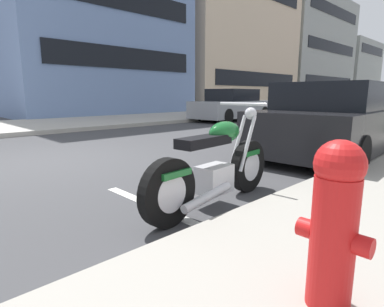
{
  "coord_description": "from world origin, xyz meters",
  "views": [
    {
      "loc": [
        -1.94,
        -5.87,
        1.22
      ],
      "look_at": [
        0.39,
        -3.45,
        0.57
      ],
      "focal_mm": 28.93,
      "sensor_mm": 36.0,
      "label": 1
    }
  ],
  "objects": [
    {
      "name": "parked_motorcycle",
      "position": [
        0.52,
        -3.69,
        0.43
      ],
      "size": [
        2.07,
        0.62,
        1.12
      ],
      "rotation": [
        0.0,
        0.0,
        0.09
      ],
      "color": "black",
      "rests_on": "ground"
    },
    {
      "name": "car_opposite_curb",
      "position": [
        9.75,
        3.48,
        0.68
      ],
      "size": [
        4.75,
        2.07,
        1.46
      ],
      "rotation": [
        0.0,
        0.0,
        3.22
      ],
      "color": "gray",
      "rests_on": "ground"
    },
    {
      "name": "fire_hydrant",
      "position": [
        -0.44,
        -5.33,
        0.6
      ],
      "size": [
        0.24,
        0.36,
        0.87
      ],
      "color": "red",
      "rests_on": "sidewalk_near_curb"
    },
    {
      "name": "townhouse_far_uphill",
      "position": [
        33.49,
        14.21,
        5.89
      ],
      "size": [
        13.8,
        10.81,
        11.78
      ],
      "color": "#939993",
      "rests_on": "ground"
    },
    {
      "name": "parked_car_across_street",
      "position": [
        4.38,
        -3.4,
        0.67
      ],
      "size": [
        4.26,
        2.05,
        1.43
      ],
      "rotation": [
        0.0,
        0.0,
        0.05
      ],
      "color": "black",
      "rests_on": "ground"
    },
    {
      "name": "ground_plane",
      "position": [
        0.0,
        0.0,
        0.0
      ],
      "size": [
        260.0,
        260.0,
        0.0
      ],
      "primitive_type": "plane",
      "color": "#3D3D3F"
    },
    {
      "name": "townhouse_mid_block",
      "position": [
        19.74,
        13.9,
        5.46
      ],
      "size": [
        12.61,
        10.19,
        10.93
      ],
      "color": "beige",
      "rests_on": "ground"
    },
    {
      "name": "parking_stall_stripe",
      "position": [
        0.0,
        -3.44,
        0.0
      ],
      "size": [
        0.12,
        2.2,
        0.01
      ],
      "primitive_type": "cube",
      "color": "silver",
      "rests_on": "ground"
    },
    {
      "name": "townhouse_behind_pole",
      "position": [
        46.59,
        13.0,
        4.25
      ],
      "size": [
        10.14,
        8.4,
        8.5
      ],
      "color": "#939993",
      "rests_on": "ground"
    },
    {
      "name": "sidewalk_far_curb",
      "position": [
        12.0,
        6.54,
        0.07
      ],
      "size": [
        120.0,
        5.0,
        0.14
      ],
      "primitive_type": "cube",
      "color": "#ADA89E",
      "rests_on": "ground"
    }
  ]
}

